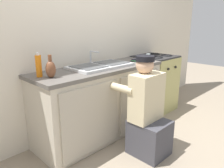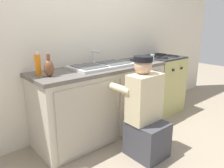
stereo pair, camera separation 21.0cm
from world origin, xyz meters
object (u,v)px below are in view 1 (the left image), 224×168
(soap_bottle_orange, at_px, (39,66))
(sink_double_basin, at_px, (100,65))
(plumber_person, at_px, (147,115))
(cell_phone, at_px, (135,61))
(stove_range, at_px, (154,83))
(water_glass, at_px, (148,57))
(vase_decorative, at_px, (51,69))

(soap_bottle_orange, bearing_deg, sink_double_basin, -4.64)
(sink_double_basin, distance_m, plumber_person, 0.84)
(sink_double_basin, xyz_separation_m, cell_phone, (0.61, -0.07, -0.01))
(stove_range, xyz_separation_m, soap_bottle_orange, (-1.99, 0.07, 0.56))
(sink_double_basin, xyz_separation_m, stove_range, (1.21, -0.00, -0.46))
(water_glass, bearing_deg, stove_range, 19.47)
(water_glass, relative_size, vase_decorative, 0.43)
(water_glass, relative_size, cell_phone, 0.71)
(sink_double_basin, relative_size, plumber_person, 0.72)
(cell_phone, bearing_deg, sink_double_basin, 173.83)
(plumber_person, distance_m, vase_decorative, 1.13)
(water_glass, height_order, soap_bottle_orange, soap_bottle_orange)
(water_glass, bearing_deg, plumber_person, -143.72)
(sink_double_basin, relative_size, stove_range, 0.86)
(vase_decorative, bearing_deg, cell_phone, -0.50)
(plumber_person, bearing_deg, cell_phone, 48.51)
(sink_double_basin, xyz_separation_m, water_glass, (0.80, -0.15, 0.03))
(sink_double_basin, height_order, stove_range, sink_double_basin)
(stove_range, bearing_deg, cell_phone, -173.93)
(soap_bottle_orange, xyz_separation_m, vase_decorative, (0.06, -0.12, -0.02))
(cell_phone, bearing_deg, soap_bottle_orange, 174.69)
(plumber_person, bearing_deg, sink_double_basin, 94.09)
(plumber_person, height_order, water_glass, plumber_person)
(plumber_person, relative_size, soap_bottle_orange, 4.42)
(stove_range, xyz_separation_m, vase_decorative, (-1.93, -0.05, 0.53))
(plumber_person, bearing_deg, vase_decorative, 139.93)
(sink_double_basin, distance_m, water_glass, 0.82)
(plumber_person, height_order, soap_bottle_orange, soap_bottle_orange)
(cell_phone, xyz_separation_m, vase_decorative, (-1.33, 0.01, 0.08))
(sink_double_basin, bearing_deg, soap_bottle_orange, 175.36)
(vase_decorative, bearing_deg, water_glass, -3.42)
(soap_bottle_orange, xyz_separation_m, cell_phone, (1.39, -0.13, -0.11))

